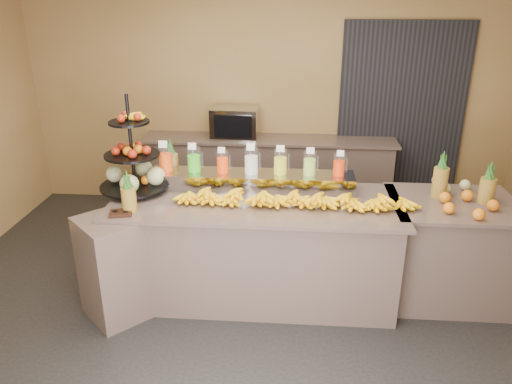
# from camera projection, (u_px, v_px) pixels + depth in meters

# --- Properties ---
(ground) EXTENTS (6.00, 6.00, 0.00)m
(ground) POSITION_uv_depth(u_px,v_px,m) (253.00, 311.00, 4.37)
(ground) COLOR black
(ground) RESTS_ON ground
(room_envelope) EXTENTS (6.04, 5.02, 2.82)m
(room_envelope) POSITION_uv_depth(u_px,v_px,m) (282.00, 81.00, 4.37)
(room_envelope) COLOR olive
(room_envelope) RESTS_ON ground
(buffet_counter) EXTENTS (2.75, 1.25, 0.93)m
(buffet_counter) POSITION_uv_depth(u_px,v_px,m) (243.00, 250.00, 4.44)
(buffet_counter) COLOR gray
(buffet_counter) RESTS_ON ground
(right_counter) EXTENTS (1.08, 0.88, 0.93)m
(right_counter) POSITION_uv_depth(u_px,v_px,m) (447.00, 250.00, 4.44)
(right_counter) COLOR gray
(right_counter) RESTS_ON ground
(back_ledge) EXTENTS (3.10, 0.55, 0.93)m
(back_ledge) POSITION_uv_depth(u_px,v_px,m) (268.00, 174.00, 6.27)
(back_ledge) COLOR gray
(back_ledge) RESTS_ON ground
(pitcher_tray) EXTENTS (1.85, 0.30, 0.15)m
(pitcher_tray) POSITION_uv_depth(u_px,v_px,m) (251.00, 181.00, 4.53)
(pitcher_tray) COLOR gray
(pitcher_tray) RESTS_ON buffet_counter
(juice_pitcher_orange_a) EXTENTS (0.13, 0.13, 0.31)m
(juice_pitcher_orange_a) POSITION_uv_depth(u_px,v_px,m) (166.00, 160.00, 4.52)
(juice_pitcher_orange_a) COLOR silver
(juice_pitcher_orange_a) RESTS_ON pitcher_tray
(juice_pitcher_green) EXTENTS (0.12, 0.13, 0.30)m
(juice_pitcher_green) POSITION_uv_depth(u_px,v_px,m) (194.00, 161.00, 4.50)
(juice_pitcher_green) COLOR silver
(juice_pitcher_green) RESTS_ON pitcher_tray
(juice_pitcher_orange_b) EXTENTS (0.11, 0.11, 0.26)m
(juice_pitcher_orange_b) POSITION_uv_depth(u_px,v_px,m) (223.00, 163.00, 4.49)
(juice_pitcher_orange_b) COLOR silver
(juice_pitcher_orange_b) RESTS_ON pitcher_tray
(juice_pitcher_milk) EXTENTS (0.13, 0.13, 0.30)m
(juice_pitcher_milk) POSITION_uv_depth(u_px,v_px,m) (251.00, 162.00, 4.46)
(juice_pitcher_milk) COLOR silver
(juice_pitcher_milk) RESTS_ON pitcher_tray
(juice_pitcher_lemon) EXTENTS (0.12, 0.13, 0.29)m
(juice_pitcher_lemon) POSITION_uv_depth(u_px,v_px,m) (280.00, 163.00, 4.44)
(juice_pitcher_lemon) COLOR silver
(juice_pitcher_lemon) RESTS_ON pitcher_tray
(juice_pitcher_lime) EXTENTS (0.12, 0.12, 0.28)m
(juice_pitcher_lime) POSITION_uv_depth(u_px,v_px,m) (310.00, 165.00, 4.43)
(juice_pitcher_lime) COLOR silver
(juice_pitcher_lime) RESTS_ON pitcher_tray
(juice_pitcher_orange_c) EXTENTS (0.11, 0.11, 0.26)m
(juice_pitcher_orange_c) POSITION_uv_depth(u_px,v_px,m) (339.00, 166.00, 4.41)
(juice_pitcher_orange_c) COLOR silver
(juice_pitcher_orange_c) RESTS_ON pitcher_tray
(banana_heap) EXTENTS (2.04, 0.18, 0.17)m
(banana_heap) POSITION_uv_depth(u_px,v_px,m) (292.00, 196.00, 4.19)
(banana_heap) COLOR #F9B10C
(banana_heap) RESTS_ON buffet_counter
(fruit_stand) EXTENTS (0.73, 0.73, 0.88)m
(fruit_stand) POSITION_uv_depth(u_px,v_px,m) (138.00, 167.00, 4.42)
(fruit_stand) COLOR black
(fruit_stand) RESTS_ON buffet_counter
(condiment_caddy) EXTENTS (0.20, 0.17, 0.03)m
(condiment_caddy) POSITION_uv_depth(u_px,v_px,m) (121.00, 213.00, 4.02)
(condiment_caddy) COLOR black
(condiment_caddy) RESTS_ON buffet_counter
(pineapple_left_a) EXTENTS (0.12, 0.12, 0.36)m
(pineapple_left_a) POSITION_uv_depth(u_px,v_px,m) (129.00, 196.00, 4.04)
(pineapple_left_a) COLOR brown
(pineapple_left_a) RESTS_ON buffet_counter
(pineapple_left_b) EXTENTS (0.13, 0.13, 0.41)m
(pineapple_left_b) POSITION_uv_depth(u_px,v_px,m) (171.00, 164.00, 4.74)
(pineapple_left_b) COLOR brown
(pineapple_left_b) RESTS_ON buffet_counter
(right_fruit_pile) EXTENTS (0.50, 0.48, 0.26)m
(right_fruit_pile) POSITION_uv_depth(u_px,v_px,m) (464.00, 195.00, 4.19)
(right_fruit_pile) COLOR brown
(right_fruit_pile) RESTS_ON right_counter
(oven_warmer) EXTENTS (0.57, 0.41, 0.37)m
(oven_warmer) POSITION_uv_depth(u_px,v_px,m) (235.00, 123.00, 6.05)
(oven_warmer) COLOR gray
(oven_warmer) RESTS_ON back_ledge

